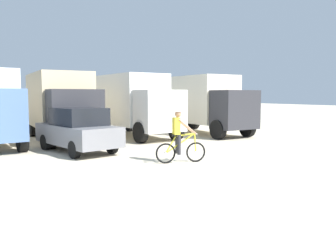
{
  "coord_description": "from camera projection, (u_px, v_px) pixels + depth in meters",
  "views": [
    {
      "loc": [
        -6.52,
        -7.83,
        2.28
      ],
      "look_at": [
        -0.06,
        3.44,
        1.1
      ],
      "focal_mm": 37.23,
      "sensor_mm": 36.0,
      "label": 1
    }
  ],
  "objects": [
    {
      "name": "box_truck_white_box",
      "position": [
        132.0,
        102.0,
        19.01
      ],
      "size": [
        2.81,
        6.89,
        3.35
      ],
      "color": "white",
      "rests_on": "ground"
    },
    {
      "name": "cyclist_orange_shirt",
      "position": [
        179.0,
        138.0,
        11.56
      ],
      "size": [
        1.68,
        0.65,
        1.82
      ],
      "color": "black",
      "rests_on": "ground"
    },
    {
      "name": "box_truck_cream_rv",
      "position": [
        202.0,
        101.0,
        20.4
      ],
      "size": [
        2.54,
        6.81,
        3.35
      ],
      "color": "beige",
      "rests_on": "ground"
    },
    {
      "name": "ground_plane",
      "position": [
        228.0,
        172.0,
        10.2
      ],
      "size": [
        120.0,
        120.0,
        0.0
      ],
      "primitive_type": "plane",
      "color": "beige"
    },
    {
      "name": "box_truck_tan_camper",
      "position": [
        61.0,
        103.0,
        17.39
      ],
      "size": [
        2.46,
        6.78,
        3.35
      ],
      "color": "#CCB78E",
      "rests_on": "ground"
    },
    {
      "name": "sedan_parked",
      "position": [
        78.0,
        130.0,
        13.81
      ],
      "size": [
        2.56,
        4.47,
        1.76
      ],
      "color": "slate",
      "rests_on": "ground"
    }
  ]
}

